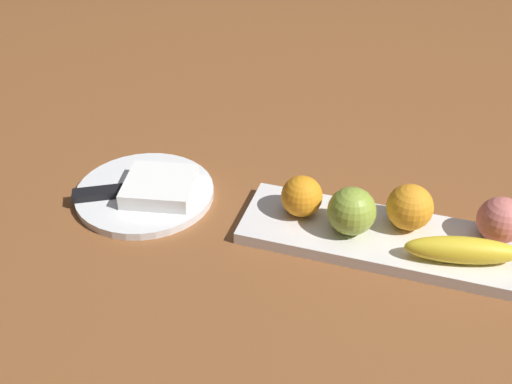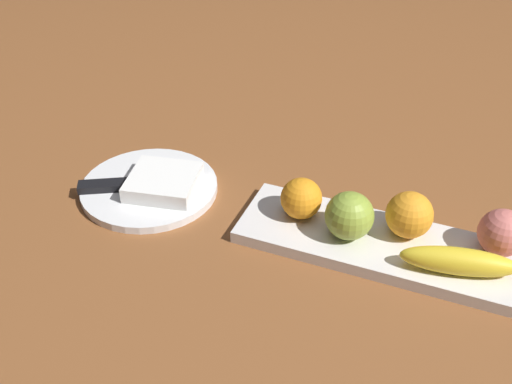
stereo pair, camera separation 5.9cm
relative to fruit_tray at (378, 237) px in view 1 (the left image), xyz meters
name	(u,v)px [view 1 (the left image)]	position (x,y,z in m)	size (l,w,h in m)	color
ground_plane	(349,224)	(-0.05, 0.03, -0.01)	(2.40, 2.40, 0.00)	brown
fruit_tray	(378,237)	(0.00, 0.00, 0.00)	(0.39, 0.13, 0.02)	white
apple	(352,211)	(-0.04, -0.01, 0.04)	(0.07, 0.07, 0.07)	#8FAA3A
banana	(462,250)	(0.11, -0.03, 0.03)	(0.15, 0.04, 0.04)	yellow
orange_near_apple	(302,196)	(-0.12, 0.01, 0.04)	(0.06, 0.06, 0.06)	orange
orange_near_banana	(409,209)	(0.03, 0.02, 0.04)	(0.07, 0.07, 0.07)	orange
peach	(501,220)	(0.16, 0.04, 0.04)	(0.06, 0.06, 0.06)	#DD7269
dinner_plate	(145,193)	(-0.36, 0.00, 0.00)	(0.21, 0.21, 0.01)	white
folded_napkin	(160,187)	(-0.34, 0.00, 0.02)	(0.10, 0.10, 0.02)	white
knife	(113,192)	(-0.40, -0.03, 0.01)	(0.17, 0.11, 0.01)	silver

